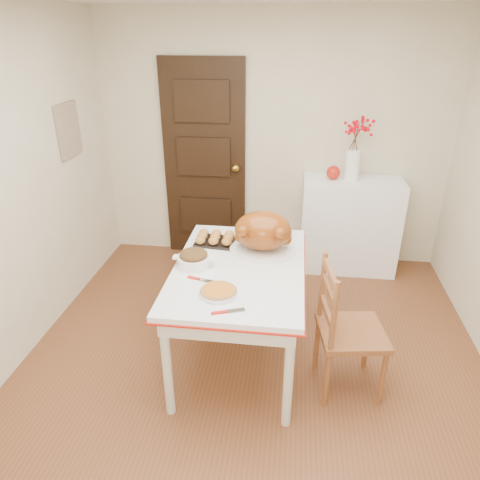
# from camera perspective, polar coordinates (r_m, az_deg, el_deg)

# --- Properties ---
(floor) EXTENTS (3.50, 4.00, 0.00)m
(floor) POSITION_cam_1_polar(r_m,az_deg,el_deg) (3.36, 1.33, -17.47)
(floor) COLOR brown
(floor) RESTS_ON ground
(wall_back) EXTENTS (3.50, 0.00, 2.50)m
(wall_back) POSITION_cam_1_polar(r_m,az_deg,el_deg) (4.56, 4.24, 12.42)
(wall_back) COLOR beige
(wall_back) RESTS_ON ground
(door_back) EXTENTS (0.85, 0.06, 2.06)m
(door_back) POSITION_cam_1_polar(r_m,az_deg,el_deg) (4.68, -4.59, 9.96)
(door_back) COLOR black
(door_back) RESTS_ON ground
(photo_board) EXTENTS (0.03, 0.35, 0.45)m
(photo_board) POSITION_cam_1_polar(r_m,az_deg,el_deg) (4.21, -21.29, 13.13)
(photo_board) COLOR tan
(photo_board) RESTS_ON ground
(sideboard) EXTENTS (0.96, 0.43, 0.96)m
(sideboard) POSITION_cam_1_polar(r_m,az_deg,el_deg) (4.63, 13.90, 1.85)
(sideboard) COLOR white
(sideboard) RESTS_ON floor
(kitchen_table) EXTENTS (0.92, 1.34, 0.80)m
(kitchen_table) POSITION_cam_1_polar(r_m,az_deg,el_deg) (3.29, -0.11, -9.54)
(kitchen_table) COLOR white
(kitchen_table) RESTS_ON floor
(chair_oak) EXTENTS (0.49, 0.49, 0.97)m
(chair_oak) POSITION_cam_1_polar(r_m,az_deg,el_deg) (3.10, 14.29, -11.12)
(chair_oak) COLOR #955123
(chair_oak) RESTS_ON floor
(berry_vase) EXTENTS (0.32, 0.32, 0.62)m
(berry_vase) POSITION_cam_1_polar(r_m,az_deg,el_deg) (4.37, 14.55, 11.41)
(berry_vase) COLOR white
(berry_vase) RESTS_ON sideboard
(apple) EXTENTS (0.13, 0.13, 0.13)m
(apple) POSITION_cam_1_polar(r_m,az_deg,el_deg) (4.42, 11.95, 8.52)
(apple) COLOR #B51D0F
(apple) RESTS_ON sideboard
(turkey_platter) EXTENTS (0.54, 0.46, 0.31)m
(turkey_platter) POSITION_cam_1_polar(r_m,az_deg,el_deg) (3.21, 2.98, 0.93)
(turkey_platter) COLOR #8A360F
(turkey_platter) RESTS_ON kitchen_table
(pumpkin_pie) EXTENTS (0.24, 0.24, 0.05)m
(pumpkin_pie) POSITION_cam_1_polar(r_m,az_deg,el_deg) (2.76, -2.80, -6.59)
(pumpkin_pie) COLOR #B4671C
(pumpkin_pie) RESTS_ON kitchen_table
(stuffing_dish) EXTENTS (0.32, 0.26, 0.11)m
(stuffing_dish) POSITION_cam_1_polar(r_m,az_deg,el_deg) (3.07, -6.00, -2.37)
(stuffing_dish) COLOR #513215
(stuffing_dish) RESTS_ON kitchen_table
(rolls_tray) EXTENTS (0.31, 0.25, 0.08)m
(rolls_tray) POSITION_cam_1_polar(r_m,az_deg,el_deg) (3.39, -3.23, 0.23)
(rolls_tray) COLOR #C17C2B
(rolls_tray) RESTS_ON kitchen_table
(pie_server) EXTENTS (0.21, 0.12, 0.01)m
(pie_server) POSITION_cam_1_polar(r_m,az_deg,el_deg) (2.61, -1.55, -9.19)
(pie_server) COLOR silver
(pie_server) RESTS_ON kitchen_table
(carving_knife) EXTENTS (0.25, 0.11, 0.01)m
(carving_knife) POSITION_cam_1_polar(r_m,az_deg,el_deg) (2.91, -4.64, -5.19)
(carving_knife) COLOR silver
(carving_knife) RESTS_ON kitchen_table
(drinking_glass) EXTENTS (0.08, 0.08, 0.11)m
(drinking_glass) POSITION_cam_1_polar(r_m,az_deg,el_deg) (3.54, 1.29, 1.75)
(drinking_glass) COLOR white
(drinking_glass) RESTS_ON kitchen_table
(shaker_pair) EXTENTS (0.10, 0.06, 0.09)m
(shaker_pair) POSITION_cam_1_polar(r_m,az_deg,el_deg) (3.51, 6.02, 1.13)
(shaker_pair) COLOR white
(shaker_pair) RESTS_ON kitchen_table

